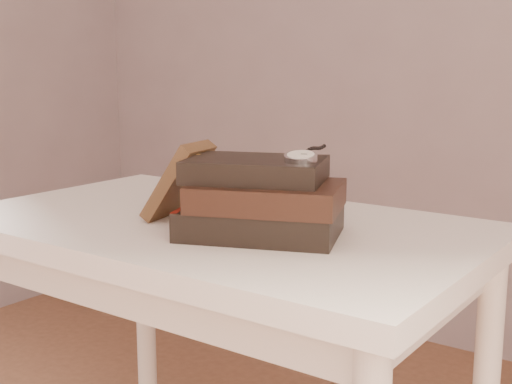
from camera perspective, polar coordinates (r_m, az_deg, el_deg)
The scene contains 5 objects.
table at distance 1.33m, azimuth -3.21°, elevation -6.19°, with size 1.00×0.60×0.75m.
book_stack at distance 1.17m, azimuth 0.47°, elevation -0.68°, with size 0.32×0.27×0.13m.
journal at distance 1.29m, azimuth -6.46°, elevation 0.93°, with size 0.02×0.10×0.16m, color #3A2516.
pocket_watch at distance 1.13m, azimuth 3.82°, elevation 2.98°, with size 0.07×0.16×0.02m.
eyeglasses at distance 1.28m, azimuth -2.70°, elevation 0.89°, with size 0.15×0.16×0.05m.
Camera 1 is at (0.80, -0.64, 1.04)m, focal length 48.14 mm.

